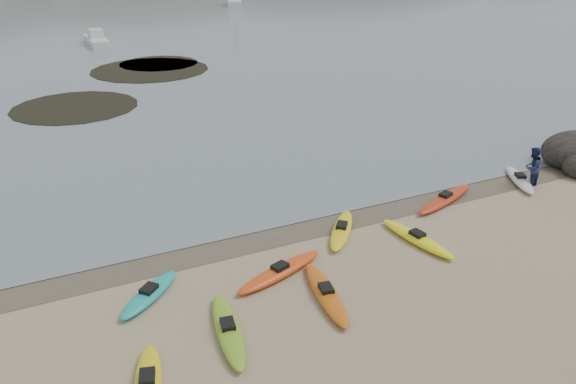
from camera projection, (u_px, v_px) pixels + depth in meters
ground at (288, 226)px, 22.68m from camera, size 600.00×600.00×0.00m
wet_sand at (291, 229)px, 22.43m from camera, size 60.00×60.00×0.00m
kayaks at (318, 270)px, 19.38m from camera, size 24.61×9.85×0.34m
person_east at (532, 167)px, 25.83m from camera, size 1.11×0.98×1.92m
kelp_mats at (133, 78)px, 45.87m from camera, size 16.51×19.35×0.04m
moored_boats at (43, 9)px, 84.57m from camera, size 105.82×76.97×1.32m
far_hills at (155, 15)px, 203.73m from camera, size 550.00×135.00×80.00m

